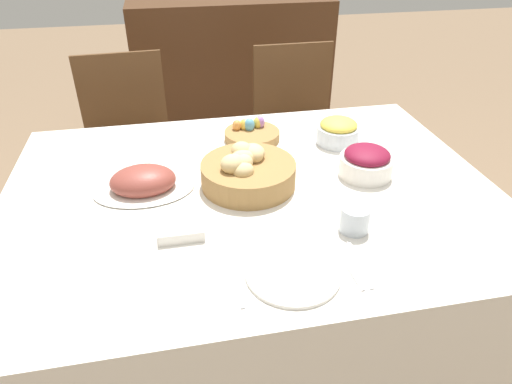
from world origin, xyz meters
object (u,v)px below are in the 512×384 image
at_px(chair_far_right, 297,128).
at_px(pineapple_bowl, 338,131).
at_px(beet_salad_bowl, 366,162).
at_px(fork, 235,281).
at_px(ham_platter, 143,182).
at_px(egg_basket, 252,133).
at_px(bread_basket, 248,171).
at_px(spoon, 359,264).
at_px(butter_dish, 181,231).
at_px(knife, 348,266).
at_px(drinking_cup, 355,219).
at_px(chair_far_left, 129,142).
at_px(dinner_plate, 293,273).
at_px(sideboard, 232,72).

bearing_deg(chair_far_right, pineapple_bowl, -94.21).
xyz_separation_m(beet_salad_bowl, fork, (-0.50, -0.42, -0.05)).
distance_m(ham_platter, fork, 0.51).
bearing_deg(egg_basket, bread_basket, -103.02).
height_order(fork, spoon, same).
distance_m(ham_platter, butter_dish, 0.28).
xyz_separation_m(chair_far_right, bread_basket, (-0.43, -0.91, 0.30)).
relative_size(fork, knife, 1.00).
relative_size(pineapple_bowl, drinking_cup, 1.93).
distance_m(bread_basket, pineapple_bowl, 0.45).
bearing_deg(drinking_cup, chair_far_right, 81.30).
bearing_deg(chair_far_left, drinking_cup, -63.59).
bearing_deg(fork, chair_far_left, 101.30).
distance_m(chair_far_right, fork, 1.47).
xyz_separation_m(chair_far_right, spoon, (-0.22, -1.35, 0.25)).
height_order(beet_salad_bowl, fork, beet_salad_bowl).
distance_m(chair_far_left, dinner_plate, 1.45).
height_order(egg_basket, fork, egg_basket).
height_order(sideboard, egg_basket, sideboard).
relative_size(beet_salad_bowl, drinking_cup, 2.11).
relative_size(beet_salad_bowl, butter_dish, 1.42).
relative_size(bread_basket, knife, 1.71).
relative_size(chair_far_left, egg_basket, 4.35).
bearing_deg(pineapple_bowl, egg_basket, 163.46).
relative_size(beet_salad_bowl, dinner_plate, 0.74).
bearing_deg(bread_basket, knife, -67.88).
height_order(pineapple_bowl, butter_dish, pineapple_bowl).
distance_m(dinner_plate, spoon, 0.17).
xyz_separation_m(bread_basket, fork, (-0.11, -0.43, -0.05)).
xyz_separation_m(ham_platter, drinking_cup, (0.57, -0.32, 0.01)).
xyz_separation_m(pineapple_bowl, beet_salad_bowl, (0.01, -0.25, 0.00)).
bearing_deg(fork, chair_far_right, 65.52).
bearing_deg(bread_basket, dinner_plate, -85.57).
relative_size(egg_basket, butter_dish, 1.70).
bearing_deg(dinner_plate, pineapple_bowl, 62.17).
height_order(chair_far_right, spoon, chair_far_right).
relative_size(chair_far_right, butter_dish, 7.38).
bearing_deg(chair_far_right, butter_dish, -120.36).
relative_size(knife, spoon, 1.00).
relative_size(egg_basket, dinner_plate, 0.89).
xyz_separation_m(egg_basket, beet_salad_bowl, (0.32, -0.34, 0.02)).
bearing_deg(chair_far_left, chair_far_right, -3.38).
bearing_deg(knife, bread_basket, 109.47).
distance_m(chair_far_left, drinking_cup, 1.42).
relative_size(chair_far_right, beet_salad_bowl, 5.21).
bearing_deg(chair_far_left, knife, -68.66).
distance_m(pineapple_bowl, beet_salad_bowl, 0.25).
relative_size(bread_basket, fork, 1.71).
bearing_deg(chair_far_right, fork, -112.32).
bearing_deg(fork, ham_platter, 112.40).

